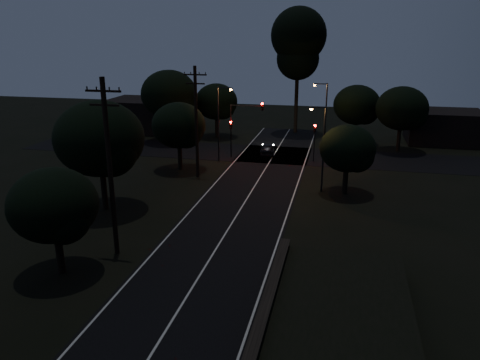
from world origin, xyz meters
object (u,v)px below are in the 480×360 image
at_px(streetlight_a, 220,119).
at_px(streetlight_c, 322,143).
at_px(utility_pole_mid, 110,166).
at_px(signal_left, 231,132).
at_px(tall_pine, 298,43).
at_px(utility_pole_far, 196,120).
at_px(car, 267,149).
at_px(signal_right, 315,136).
at_px(signal_mast, 246,119).
at_px(streetlight_b, 324,113).

bearing_deg(streetlight_a, streetlight_c, -35.69).
xyz_separation_m(utility_pole_mid, signal_left, (1.40, 24.99, -2.90)).
bearing_deg(tall_pine, utility_pole_far, -106.93).
relative_size(streetlight_a, car, 1.99).
bearing_deg(tall_pine, streetlight_a, -110.36).
height_order(signal_right, signal_mast, signal_mast).
bearing_deg(streetlight_a, car, 39.06).
height_order(tall_pine, streetlight_c, tall_pine).
distance_m(signal_left, signal_right, 9.20).
relative_size(utility_pole_mid, signal_right, 2.68).
bearing_deg(streetlight_a, signal_left, 70.41).
relative_size(tall_pine, signal_right, 4.07).
bearing_deg(streetlight_b, signal_right, -100.00).
height_order(utility_pole_far, signal_right, utility_pole_far).
bearing_deg(car, tall_pine, -104.47).
distance_m(tall_pine, signal_right, 17.98).
height_order(tall_pine, streetlight_b, tall_pine).
xyz_separation_m(signal_left, streetlight_b, (9.91, 4.01, 1.80)).
bearing_deg(streetlight_c, streetlight_b, 92.14).
height_order(tall_pine, signal_right, tall_pine).
xyz_separation_m(signal_left, signal_mast, (1.69, 0.00, 1.50)).
height_order(utility_pole_far, tall_pine, tall_pine).
xyz_separation_m(utility_pole_far, signal_right, (10.60, 7.99, -2.65)).
distance_m(tall_pine, signal_left, 18.48).
height_order(tall_pine, car, tall_pine).
xyz_separation_m(utility_pole_far, signal_left, (1.40, 7.99, -2.65)).
bearing_deg(streetlight_c, streetlight_a, 144.31).
distance_m(streetlight_b, car, 7.60).
bearing_deg(tall_pine, streetlight_b, -68.62).
xyz_separation_m(utility_pole_far, signal_mast, (3.09, 7.99, -1.15)).
xyz_separation_m(utility_pole_far, tall_pine, (7.00, 23.00, 6.56)).
relative_size(tall_pine, signal_mast, 2.67).
distance_m(tall_pine, streetlight_c, 26.60).
bearing_deg(streetlight_a, utility_pole_mid, -91.73).
height_order(utility_pole_mid, streetlight_b, utility_pole_mid).
relative_size(streetlight_b, streetlight_c, 1.07).
bearing_deg(tall_pine, streetlight_c, -79.07).
distance_m(utility_pole_far, streetlight_b, 16.51).
relative_size(utility_pole_far, streetlight_b, 1.31).
bearing_deg(utility_pole_far, car, 61.59).
bearing_deg(streetlight_a, signal_right, 11.34).
height_order(utility_pole_far, car, utility_pole_far).
distance_m(utility_pole_far, tall_pine, 24.92).
height_order(utility_pole_far, signal_mast, utility_pole_far).
bearing_deg(streetlight_a, signal_mast, 39.77).
bearing_deg(signal_left, car, 23.93).
bearing_deg(signal_mast, signal_left, -179.87).
height_order(signal_left, signal_mast, signal_mast).
relative_size(utility_pole_far, signal_left, 2.56).
distance_m(utility_pole_far, streetlight_c, 12.05).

